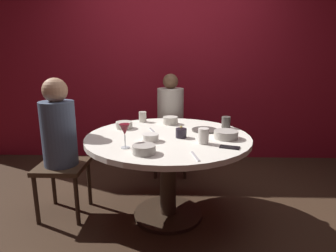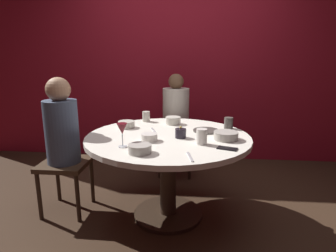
# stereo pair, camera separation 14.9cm
# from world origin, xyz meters

# --- Properties ---
(ground_plane) EXTENTS (8.00, 8.00, 0.00)m
(ground_plane) POSITION_xyz_m (0.00, 0.00, 0.00)
(ground_plane) COLOR #382619
(back_wall) EXTENTS (6.00, 0.10, 2.60)m
(back_wall) POSITION_xyz_m (0.00, 1.58, 1.30)
(back_wall) COLOR maroon
(back_wall) RESTS_ON ground
(dining_table) EXTENTS (1.36, 1.36, 0.74)m
(dining_table) POSITION_xyz_m (0.00, 0.00, 0.59)
(dining_table) COLOR silver
(dining_table) RESTS_ON ground
(seated_diner_left) EXTENTS (0.40, 0.40, 1.21)m
(seated_diner_left) POSITION_xyz_m (-0.92, 0.00, 0.74)
(seated_diner_left) COLOR #3F2D1E
(seated_diner_left) RESTS_ON ground
(seated_diner_back) EXTENTS (0.40, 0.40, 1.19)m
(seated_diner_back) POSITION_xyz_m (0.00, 0.95, 0.73)
(seated_diner_back) COLOR #3F2D1E
(seated_diner_back) RESTS_ON ground
(candle_holder) EXTENTS (0.09, 0.09, 0.10)m
(candle_holder) POSITION_xyz_m (0.11, -0.06, 0.77)
(candle_holder) COLOR black
(candle_holder) RESTS_ON dining_table
(wine_glass) EXTENTS (0.08, 0.08, 0.18)m
(wine_glass) POSITION_xyz_m (-0.30, -0.34, 0.86)
(wine_glass) COLOR silver
(wine_glass) RESTS_ON dining_table
(dinner_plate) EXTENTS (0.23, 0.23, 0.01)m
(dinner_plate) POSITION_xyz_m (0.32, 0.16, 0.74)
(dinner_plate) COLOR #4C4742
(dinner_plate) RESTS_ON dining_table
(cell_phone) EXTENTS (0.16, 0.11, 0.01)m
(cell_phone) POSITION_xyz_m (0.45, -0.32, 0.74)
(cell_phone) COLOR black
(cell_phone) RESTS_ON dining_table
(bowl_serving_large) EXTENTS (0.14, 0.14, 0.07)m
(bowl_serving_large) POSITION_xyz_m (0.01, 0.41, 0.77)
(bowl_serving_large) COLOR beige
(bowl_serving_large) RESTS_ON dining_table
(bowl_salad_center) EXTENTS (0.16, 0.16, 0.06)m
(bowl_salad_center) POSITION_xyz_m (-0.15, -0.46, 0.77)
(bowl_salad_center) COLOR #B2ADA3
(bowl_salad_center) RESTS_ON dining_table
(bowl_small_white) EXTENTS (0.12, 0.12, 0.06)m
(bowl_small_white) POSITION_xyz_m (-0.13, -0.16, 0.76)
(bowl_small_white) COLOR silver
(bowl_small_white) RESTS_ON dining_table
(bowl_sauce_side) EXTENTS (0.19, 0.19, 0.06)m
(bowl_sauce_side) POSITION_xyz_m (0.46, -0.07, 0.77)
(bowl_sauce_side) COLOR #B2ADA3
(bowl_sauce_side) RESTS_ON dining_table
(bowl_rice_portion) EXTENTS (0.15, 0.15, 0.06)m
(bowl_rice_portion) POSITION_xyz_m (-0.41, 0.23, 0.77)
(bowl_rice_portion) COLOR beige
(bowl_rice_portion) RESTS_ON dining_table
(cup_near_candle) EXTENTS (0.08, 0.08, 0.10)m
(cup_near_candle) POSITION_xyz_m (0.52, 0.28, 0.79)
(cup_near_candle) COLOR #4C4742
(cup_near_candle) RESTS_ON dining_table
(cup_by_left_diner) EXTENTS (0.08, 0.08, 0.12)m
(cup_by_left_diner) POSITION_xyz_m (0.27, -0.22, 0.79)
(cup_by_left_diner) COLOR silver
(cup_by_left_diner) RESTS_ON dining_table
(cup_by_right_diner) EXTENTS (0.07, 0.07, 0.10)m
(cup_by_right_diner) POSITION_xyz_m (-0.27, 0.50, 0.79)
(cup_by_right_diner) COLOR beige
(cup_by_right_diner) RESTS_ON dining_table
(fork_near_plate) EXTENTS (0.05, 0.18, 0.01)m
(fork_near_plate) POSITION_xyz_m (0.19, -0.51, 0.74)
(fork_near_plate) COLOR #B7B7BC
(fork_near_plate) RESTS_ON dining_table
(knife_near_plate) EXTENTS (0.07, 0.18, 0.01)m
(knife_near_plate) POSITION_xyz_m (-0.14, 0.14, 0.74)
(knife_near_plate) COLOR #B7B7BC
(knife_near_plate) RESTS_ON dining_table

